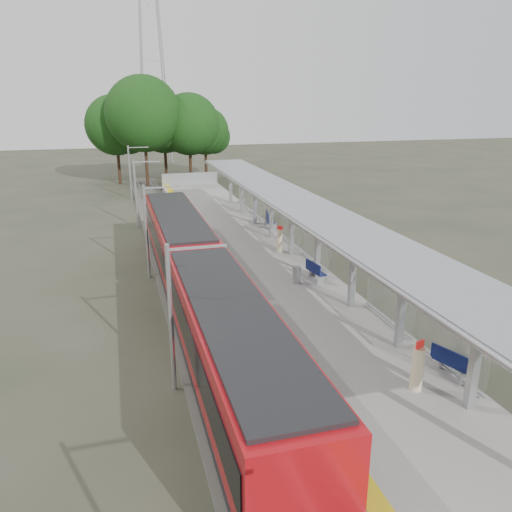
{
  "coord_description": "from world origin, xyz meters",
  "views": [
    {
      "loc": [
        -7.72,
        -8.76,
        9.96
      ],
      "look_at": [
        -1.21,
        14.33,
        2.3
      ],
      "focal_mm": 35.0,
      "sensor_mm": 36.0,
      "label": 1
    }
  ],
  "objects_px": {
    "bench_mid": "(315,270)",
    "litter_bin": "(297,275)",
    "train": "(198,279)",
    "info_pillar_near": "(417,369)",
    "bench_near": "(452,362)",
    "info_pillar_far": "(280,241)",
    "bench_far": "(269,220)"
  },
  "relations": [
    {
      "from": "bench_mid",
      "to": "litter_bin",
      "type": "xyz_separation_m",
      "value": [
        -1.06,
        -0.19,
        -0.08
      ]
    },
    {
      "from": "train",
      "to": "info_pillar_near",
      "type": "height_order",
      "value": "train"
    },
    {
      "from": "bench_near",
      "to": "litter_bin",
      "type": "bearing_deg",
      "value": 81.18
    },
    {
      "from": "info_pillar_far",
      "to": "litter_bin",
      "type": "xyz_separation_m",
      "value": [
        -0.87,
        -5.3,
        -0.28
      ]
    },
    {
      "from": "train",
      "to": "info_pillar_near",
      "type": "distance_m",
      "value": 10.73
    },
    {
      "from": "info_pillar_far",
      "to": "litter_bin",
      "type": "bearing_deg",
      "value": -75.26
    },
    {
      "from": "bench_mid",
      "to": "info_pillar_far",
      "type": "xyz_separation_m",
      "value": [
        -0.19,
        5.11,
        0.19
      ]
    },
    {
      "from": "bench_near",
      "to": "bench_mid",
      "type": "height_order",
      "value": "bench_near"
    },
    {
      "from": "train",
      "to": "bench_far",
      "type": "bearing_deg",
      "value": 59.18
    },
    {
      "from": "train",
      "to": "litter_bin",
      "type": "distance_m",
      "value": 5.27
    },
    {
      "from": "train",
      "to": "litter_bin",
      "type": "relative_size",
      "value": 32.37
    },
    {
      "from": "bench_mid",
      "to": "litter_bin",
      "type": "bearing_deg",
      "value": -178.77
    },
    {
      "from": "bench_mid",
      "to": "bench_far",
      "type": "height_order",
      "value": "bench_far"
    },
    {
      "from": "train",
      "to": "info_pillar_far",
      "type": "bearing_deg",
      "value": 45.86
    },
    {
      "from": "bench_far",
      "to": "bench_mid",
      "type": "bearing_deg",
      "value": -82.62
    },
    {
      "from": "train",
      "to": "info_pillar_near",
      "type": "bearing_deg",
      "value": -59.2
    },
    {
      "from": "train",
      "to": "bench_far",
      "type": "height_order",
      "value": "train"
    },
    {
      "from": "litter_bin",
      "to": "bench_mid",
      "type": "bearing_deg",
      "value": 9.92
    },
    {
      "from": "bench_far",
      "to": "info_pillar_near",
      "type": "relative_size",
      "value": 1.03
    },
    {
      "from": "info_pillar_near",
      "to": "train",
      "type": "bearing_deg",
      "value": 102.14
    },
    {
      "from": "bench_mid",
      "to": "litter_bin",
      "type": "relative_size",
      "value": 1.71
    },
    {
      "from": "info_pillar_far",
      "to": "litter_bin",
      "type": "relative_size",
      "value": 1.9
    },
    {
      "from": "info_pillar_near",
      "to": "litter_bin",
      "type": "xyz_separation_m",
      "value": [
        -0.34,
        10.12,
        -0.33
      ]
    },
    {
      "from": "bench_near",
      "to": "info_pillar_near",
      "type": "height_order",
      "value": "info_pillar_near"
    },
    {
      "from": "bench_near",
      "to": "info_pillar_near",
      "type": "distance_m",
      "value": 1.66
    },
    {
      "from": "litter_bin",
      "to": "info_pillar_far",
      "type": "bearing_deg",
      "value": 80.66
    },
    {
      "from": "bench_mid",
      "to": "bench_far",
      "type": "distance_m",
      "value": 10.84
    },
    {
      "from": "bench_mid",
      "to": "info_pillar_far",
      "type": "bearing_deg",
      "value": 83.42
    },
    {
      "from": "info_pillar_near",
      "to": "litter_bin",
      "type": "relative_size",
      "value": 2.03
    },
    {
      "from": "bench_near",
      "to": "bench_far",
      "type": "xyz_separation_m",
      "value": [
        0.01,
        20.71,
        0.11
      ]
    },
    {
      "from": "info_pillar_near",
      "to": "info_pillar_far",
      "type": "xyz_separation_m",
      "value": [
        0.53,
        15.42,
        -0.05
      ]
    },
    {
      "from": "train",
      "to": "bench_mid",
      "type": "relative_size",
      "value": 18.91
    }
  ]
}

